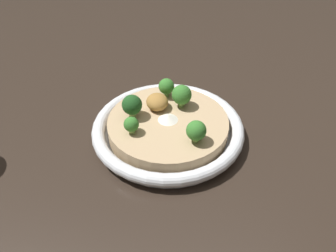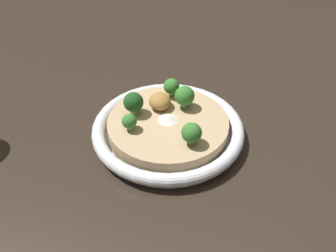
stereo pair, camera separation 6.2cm
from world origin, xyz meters
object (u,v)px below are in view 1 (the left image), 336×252
broccoli_front_right (166,87)px  broccoli_front_left (196,131)px  risotto_bowl (168,128)px  broccoli_back (131,125)px  broccoli_back_right (132,105)px  broccoli_right (182,95)px

broccoli_front_right → broccoli_front_left: bearing=-168.0°
broccoli_front_left → broccoli_front_right: broccoli_front_left is taller
broccoli_front_left → broccoli_front_right: 0.15m
risotto_bowl → broccoli_front_right: bearing=-6.0°
broccoli_back → broccoli_front_right: bearing=-36.4°
broccoli_front_left → broccoli_back_right: 0.13m
broccoli_front_right → broccoli_back_right: bearing=128.2°
risotto_bowl → broccoli_back: (-0.03, 0.07, 0.04)m
broccoli_back_right → broccoli_front_right: bearing=-51.8°
broccoli_back_right → broccoli_right: bearing=-79.2°
risotto_bowl → broccoli_right: broccoli_right is taller
broccoli_right → broccoli_front_right: size_ratio=1.16×
broccoli_back_right → broccoli_front_right: broccoli_back_right is taller
broccoli_front_left → broccoli_back_right: broccoli_back_right is taller
broccoli_front_left → broccoli_back_right: size_ratio=0.92×
risotto_bowl → broccoli_right: (0.04, -0.03, 0.05)m
broccoli_front_left → broccoli_back: size_ratio=1.29×
broccoli_back → risotto_bowl: bearing=-68.7°
broccoli_right → broccoli_back_right: (-0.02, 0.10, -0.00)m
broccoli_front_left → broccoli_front_right: (0.14, 0.03, -0.00)m
risotto_bowl → broccoli_front_right: size_ratio=7.23×
broccoli_right → broccoli_back: 0.12m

